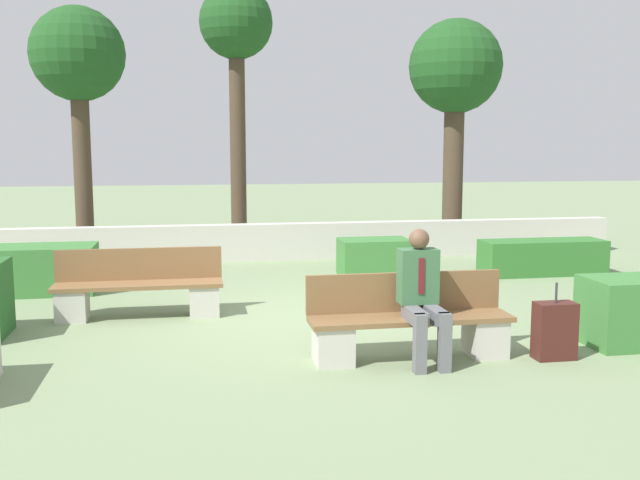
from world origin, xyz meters
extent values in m
plane|color=gray|center=(0.00, 0.00, 0.00)|extent=(60.00, 60.00, 0.00)
cube|color=beige|center=(0.00, 4.57, 0.34)|extent=(13.42, 0.30, 0.67)
cube|color=brown|center=(0.71, -1.83, 0.41)|extent=(2.03, 0.44, 0.05)
cube|color=brown|center=(0.71, -1.59, 0.63)|extent=(2.03, 0.04, 0.40)
cube|color=beige|center=(-0.07, -1.83, 0.19)|extent=(0.36, 0.40, 0.38)
cube|color=beige|center=(1.50, -1.83, 0.19)|extent=(0.36, 0.40, 0.38)
cube|color=brown|center=(-2.06, 0.40, 0.41)|extent=(2.04, 0.44, 0.05)
cube|color=brown|center=(-2.06, 0.64, 0.63)|extent=(2.04, 0.04, 0.40)
cube|color=beige|center=(-2.85, 0.40, 0.19)|extent=(0.36, 0.40, 0.38)
cube|color=beige|center=(-1.27, 0.40, 0.19)|extent=(0.36, 0.40, 0.38)
cube|color=slate|center=(0.68, -2.04, 0.50)|extent=(0.14, 0.46, 0.13)
cube|color=slate|center=(0.88, -2.04, 0.50)|extent=(0.14, 0.46, 0.13)
cube|color=slate|center=(0.66, -2.27, 0.28)|extent=(0.11, 0.11, 0.56)
cube|color=slate|center=(0.90, -2.27, 0.28)|extent=(0.11, 0.11, 0.56)
cube|color=#3D6B42|center=(0.78, -1.80, 0.83)|extent=(0.38, 0.22, 0.54)
sphere|color=brown|center=(0.78, -1.82, 1.20)|extent=(0.20, 0.20, 0.20)
cube|color=maroon|center=(0.78, -1.92, 0.85)|extent=(0.06, 0.01, 0.35)
cube|color=#33702D|center=(4.25, 2.32, 0.28)|extent=(2.03, 0.65, 0.56)
cube|color=#3D7A38|center=(1.50, 2.69, 0.30)|extent=(1.12, 0.71, 0.60)
cube|color=#3D7A38|center=(-3.53, 2.18, 0.34)|extent=(1.48, 0.83, 0.68)
cube|color=#471E19|center=(2.12, -2.07, 0.29)|extent=(0.40, 0.22, 0.57)
cylinder|color=#333338|center=(2.12, -2.07, 0.67)|extent=(0.02, 0.02, 0.20)
cylinder|color=#473828|center=(-3.44, 5.74, 1.66)|extent=(0.34, 0.34, 3.31)
sphere|color=#1E4C1E|center=(-3.44, 5.74, 3.79)|extent=(1.75, 1.75, 1.75)
cylinder|color=#473828|center=(-0.46, 6.29, 2.07)|extent=(0.32, 0.32, 4.14)
sphere|color=#1E4C1E|center=(-0.46, 6.29, 4.54)|extent=(1.47, 1.47, 1.47)
cylinder|color=#473828|center=(3.98, 5.80, 1.59)|extent=(0.42, 0.42, 3.18)
sphere|color=#1E4C1E|center=(3.98, 5.80, 3.71)|extent=(1.91, 1.91, 1.91)
camera|label=1|loc=(-1.37, -8.43, 2.11)|focal=40.00mm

